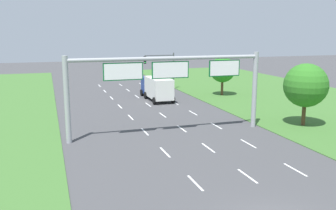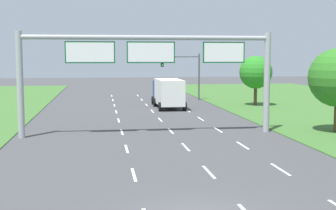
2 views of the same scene
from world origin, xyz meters
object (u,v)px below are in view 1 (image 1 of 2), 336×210
(box_truck, at_px, (157,87))
(roadside_tree_far, at_px, (223,70))
(roadside_tree_mid, at_px, (306,85))
(sign_gantry, at_px, (169,78))
(traffic_light_mast, at_px, (161,65))

(box_truck, bearing_deg, roadside_tree_far, 1.21)
(roadside_tree_mid, height_order, roadside_tree_far, roadside_tree_mid)
(box_truck, xyz_separation_m, roadside_tree_mid, (9.43, -17.42, 2.23))
(box_truck, relative_size, roadside_tree_mid, 1.29)
(box_truck, distance_m, roadside_tree_mid, 19.94)
(box_truck, xyz_separation_m, sign_gantry, (-3.59, -16.28, 3.33))
(sign_gantry, bearing_deg, roadside_tree_mid, -5.01)
(sign_gantry, height_order, roadside_tree_mid, sign_gantry)
(sign_gantry, height_order, roadside_tree_far, sign_gantry)
(sign_gantry, bearing_deg, roadside_tree_far, 51.59)
(traffic_light_mast, height_order, roadside_tree_mid, roadside_tree_mid)
(traffic_light_mast, bearing_deg, sign_gantry, -105.34)
(traffic_light_mast, height_order, roadside_tree_far, traffic_light_mast)
(traffic_light_mast, relative_size, roadside_tree_mid, 0.94)
(roadside_tree_mid, bearing_deg, box_truck, 118.42)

